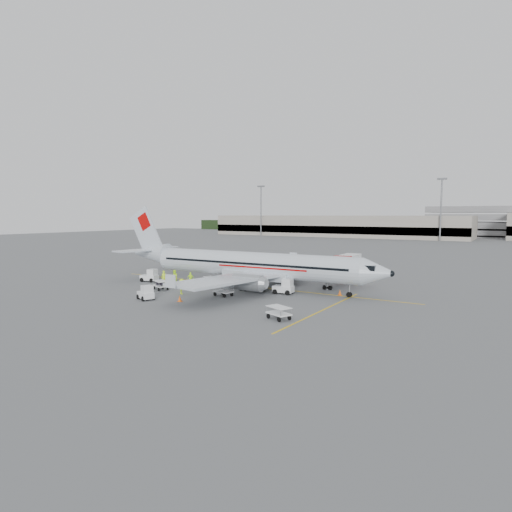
% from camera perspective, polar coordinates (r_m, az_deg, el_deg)
% --- Properties ---
extents(ground, '(360.00, 360.00, 0.00)m').
position_cam_1_polar(ground, '(56.13, -1.09, -4.03)').
color(ground, '#56595B').
extents(stripe_lead, '(44.00, 0.20, 0.01)m').
position_cam_1_polar(stripe_lead, '(56.13, -1.09, -4.03)').
color(stripe_lead, yellow).
rests_on(stripe_lead, ground).
extents(stripe_cross, '(0.20, 20.00, 0.01)m').
position_cam_1_polar(stripe_cross, '(42.68, 8.91, -7.14)').
color(stripe_cross, yellow).
rests_on(stripe_cross, ground).
extents(terminal_west, '(110.00, 22.00, 9.00)m').
position_cam_1_polar(terminal_west, '(189.89, 10.35, 3.97)').
color(terminal_west, gray).
rests_on(terminal_west, ground).
extents(parking_garage, '(62.00, 24.00, 14.00)m').
position_cam_1_polar(parking_garage, '(206.43, 30.67, 4.10)').
color(parking_garage, slate).
rests_on(parking_garage, ground).
extents(treeline, '(300.00, 3.00, 6.00)m').
position_cam_1_polar(treeline, '(223.50, 24.30, 3.40)').
color(treeline, black).
rests_on(treeline, ground).
extents(mast_west, '(3.20, 1.20, 22.00)m').
position_cam_1_polar(mast_west, '(192.53, 0.67, 6.01)').
color(mast_west, slate).
rests_on(mast_west, ground).
extents(mast_center, '(3.20, 1.20, 22.00)m').
position_cam_1_polar(mast_center, '(166.29, 23.43, 5.64)').
color(mast_center, slate).
rests_on(mast_center, ground).
extents(aircraft, '(38.51, 30.71, 10.33)m').
position_cam_1_polar(aircraft, '(54.04, -0.46, 1.12)').
color(aircraft, silver).
rests_on(aircraft, ground).
extents(jet_bridge, '(3.07, 14.48, 3.78)m').
position_cam_1_polar(jet_bridge, '(58.73, 11.36, -1.85)').
color(jet_bridge, white).
rests_on(jet_bridge, ground).
extents(belt_loader, '(4.45, 2.15, 2.32)m').
position_cam_1_polar(belt_loader, '(55.80, -4.46, -2.90)').
color(belt_loader, white).
rests_on(belt_loader, ground).
extents(tug_fore, '(2.49, 1.60, 1.82)m').
position_cam_1_polar(tug_fore, '(50.65, 3.66, -4.04)').
color(tug_fore, white).
rests_on(tug_fore, ground).
extents(tug_mid, '(2.42, 1.92, 1.64)m').
position_cam_1_polar(tug_mid, '(48.67, -14.51, -4.70)').
color(tug_mid, white).
rests_on(tug_mid, ground).
extents(tug_aft, '(2.51, 1.75, 1.78)m').
position_cam_1_polar(tug_aft, '(61.56, -14.05, -2.51)').
color(tug_aft, white).
rests_on(tug_aft, ground).
extents(cart_loaded_a, '(2.47, 1.95, 1.13)m').
position_cam_1_polar(cart_loaded_a, '(57.03, -5.99, -3.34)').
color(cart_loaded_a, white).
rests_on(cart_loaded_a, ground).
extents(cart_loaded_b, '(2.56, 2.12, 1.16)m').
position_cam_1_polar(cart_loaded_b, '(54.56, -12.58, -3.82)').
color(cart_loaded_b, white).
rests_on(cart_loaded_b, ground).
extents(cart_empty_a, '(2.44, 1.71, 1.17)m').
position_cam_1_polar(cart_empty_a, '(49.33, -4.39, -4.69)').
color(cart_empty_a, white).
rests_on(cart_empty_a, ground).
extents(cart_empty_b, '(2.58, 2.10, 1.17)m').
position_cam_1_polar(cart_empty_b, '(38.49, 3.06, -7.59)').
color(cart_empty_b, white).
rests_on(cart_empty_b, ground).
extents(cone_nose, '(0.43, 0.43, 0.70)m').
position_cam_1_polar(cone_nose, '(50.63, 11.12, -4.78)').
color(cone_nose, '#FE6211').
rests_on(cone_nose, ground).
extents(cone_port, '(0.32, 0.32, 0.53)m').
position_cam_1_polar(cone_port, '(70.71, 5.87, -1.86)').
color(cone_port, '#FE6211').
rests_on(cone_port, ground).
extents(cone_stbd, '(0.43, 0.43, 0.70)m').
position_cam_1_polar(cone_stbd, '(46.91, -10.13, -5.58)').
color(cone_stbd, '#FE6211').
rests_on(cone_stbd, ground).
extents(crew_a, '(0.80, 0.76, 1.85)m').
position_cam_1_polar(crew_a, '(58.76, -12.18, -2.81)').
color(crew_a, '#BFF11D').
rests_on(crew_a, ground).
extents(crew_b, '(1.17, 1.11, 1.92)m').
position_cam_1_polar(crew_b, '(58.57, -10.82, -2.78)').
color(crew_b, '#BFF11D').
rests_on(crew_b, ground).
extents(crew_c, '(1.12, 1.35, 1.81)m').
position_cam_1_polar(crew_c, '(51.11, -9.87, -4.03)').
color(crew_c, '#BFF11D').
rests_on(crew_c, ground).
extents(crew_d, '(1.03, 0.68, 1.63)m').
position_cam_1_polar(crew_d, '(58.03, -8.72, -2.96)').
color(crew_d, '#BFF11D').
rests_on(crew_d, ground).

